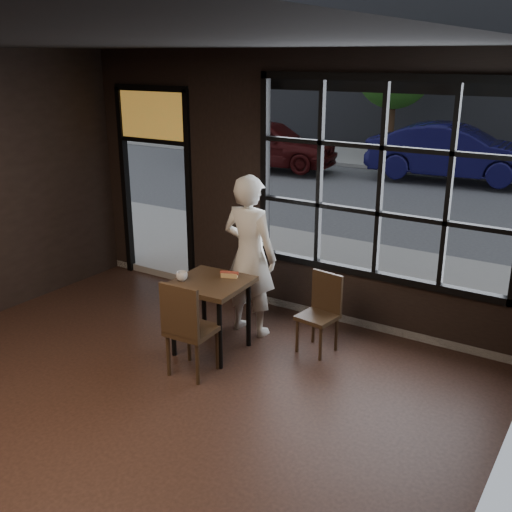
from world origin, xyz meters
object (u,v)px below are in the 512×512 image
Objects in this scene: cafe_table at (211,316)px; chair_near at (192,327)px; man at (250,256)px; navy_car at (454,152)px.

chair_near reaches higher than cafe_table.
navy_car is (-0.43, 10.06, -0.14)m from man.
cafe_table is 10.72m from navy_car.
cafe_table is 0.81× the size of chair_near.
navy_car reaches higher than cafe_table.
man is at bearing 79.53° from cafe_table.
chair_near is at bearing 94.22° from man.
chair_near is at bearing 176.85° from navy_car.
cafe_table is 0.84m from man.
man is (-0.05, 1.14, 0.43)m from chair_near.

